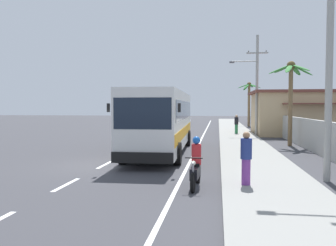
{
  "coord_description": "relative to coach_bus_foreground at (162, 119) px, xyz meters",
  "views": [
    {
      "loc": [
        5.07,
        -14.82,
        2.65
      ],
      "look_at": [
        2.25,
        4.57,
        1.7
      ],
      "focal_mm": 36.83,
      "sensor_mm": 36.0,
      "label": 1
    }
  ],
  "objects": [
    {
      "name": "utility_pole_nearest",
      "position": [
        6.88,
        -6.69,
        3.56
      ],
      "size": [
        3.99,
        0.24,
        10.35
      ],
      "color": "#9E9E99",
      "rests_on": "ground"
    },
    {
      "name": "motorcycle_beside_bus",
      "position": [
        2.45,
        -8.2,
        -1.26
      ],
      "size": [
        0.56,
        1.96,
        1.66
      ],
      "color": "black",
      "rests_on": "ground"
    },
    {
      "name": "palm_second",
      "position": [
        7.96,
        4.56,
        2.21
      ],
      "size": [
        2.87,
        2.74,
        5.66
      ],
      "color": "brown",
      "rests_on": "ground"
    },
    {
      "name": "lane_markings",
      "position": [
        0.45,
        10.11,
        -1.93
      ],
      "size": [
        3.91,
        71.0,
        0.01
      ],
      "color": "white",
      "rests_on": "ground"
    },
    {
      "name": "boundary_wall",
      "position": [
        8.69,
        9.41,
        -0.99
      ],
      "size": [
        0.24,
        60.0,
        1.88
      ],
      "primitive_type": "cube",
      "color": "#B2B2AD",
      "rests_on": "ground"
    },
    {
      "name": "ground_plane",
      "position": [
        -1.91,
        -4.59,
        -1.93
      ],
      "size": [
        160.0,
        160.0,
        0.0
      ],
      "primitive_type": "plane",
      "color": "#3A3A3F"
    },
    {
      "name": "pedestrian_midwalk",
      "position": [
        4.06,
        -8.23,
        -0.9
      ],
      "size": [
        0.36,
        0.36,
        1.71
      ],
      "rotation": [
        0.0,
        0.0,
        3.92
      ],
      "color": "#75388E",
      "rests_on": "sidewalk_kerb"
    },
    {
      "name": "roadside_building",
      "position": [
        12.89,
        14.49,
        0.12
      ],
      "size": [
        13.18,
        8.51,
        4.07
      ],
      "color": "tan",
      "rests_on": "ground"
    },
    {
      "name": "palm_nearest",
      "position": [
        7.21,
        27.19,
        2.12
      ],
      "size": [
        3.0,
        2.81,
        5.83
      ],
      "color": "brown",
      "rests_on": "ground"
    },
    {
      "name": "pedestrian_near_kerb",
      "position": [
        4.84,
        12.77,
        -0.88
      ],
      "size": [
        0.36,
        0.36,
        1.73
      ],
      "rotation": [
        0.0,
        0.0,
        3.97
      ],
      "color": "#2D7A47",
      "rests_on": "sidewalk_kerb"
    },
    {
      "name": "utility_pole_mid",
      "position": [
        6.47,
        12.02,
        2.8
      ],
      "size": [
        3.37,
        0.24,
        8.92
      ],
      "color": "#9E9E99",
      "rests_on": "ground"
    },
    {
      "name": "sidewalk_kerb",
      "position": [
        4.89,
        5.41,
        -1.86
      ],
      "size": [
        3.2,
        90.0,
        0.14
      ],
      "primitive_type": "cube",
      "color": "gray",
      "rests_on": "ground"
    },
    {
      "name": "coach_bus_foreground",
      "position": [
        0.0,
        0.0,
        0.0
      ],
      "size": [
        3.2,
        12.04,
        3.71
      ],
      "color": "silver",
      "rests_on": "ground"
    }
  ]
}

